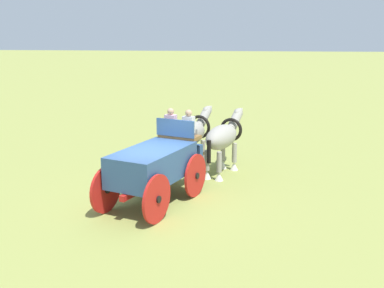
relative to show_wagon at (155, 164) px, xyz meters
The scene contains 4 objects.
ground_plane 1.22m from the show_wagon, 159.60° to the left, with size 220.00×220.00×0.00m, color olive.
show_wagon is the anchor object (origin of this frame).
draft_horse_near 3.70m from the show_wagon, 10.28° to the right, with size 2.88×1.54×2.20m.
draft_horse_off 3.71m from the show_wagon, 30.49° to the right, with size 2.97×1.55×2.20m.
Camera 1 is at (-13.05, -2.65, 5.10)m, focal length 43.50 mm.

